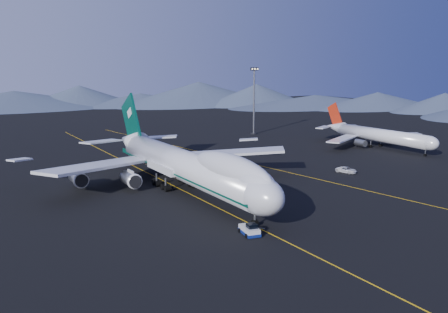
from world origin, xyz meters
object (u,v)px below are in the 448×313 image
second_jet (377,135)px  service_van (346,170)px  floodlight_mast (254,101)px  pushback_tug (249,231)px  boeing_747 (185,165)px

second_jet → service_van: bearing=-148.4°
second_jet → floodlight_mast: (-17.17, 46.66, 8.91)m
service_van → floodlight_mast: 74.39m
pushback_tug → floodlight_mast: size_ratio=0.18×
second_jet → boeing_747: bearing=-167.2°
pushback_tug → floodlight_mast: bearing=66.1°
pushback_tug → second_jet: 96.62m
floodlight_mast → second_jet: bearing=-69.8°
boeing_747 → second_jet: 82.04m
boeing_747 → second_jet: bearing=14.8°
pushback_tug → service_van: bearing=39.7°
service_van → floodlight_mast: size_ratio=0.20×
boeing_747 → service_van: (42.90, -3.20, -5.09)m
second_jet → floodlight_mast: bearing=108.2°
pushback_tug → second_jet: bearing=41.4°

